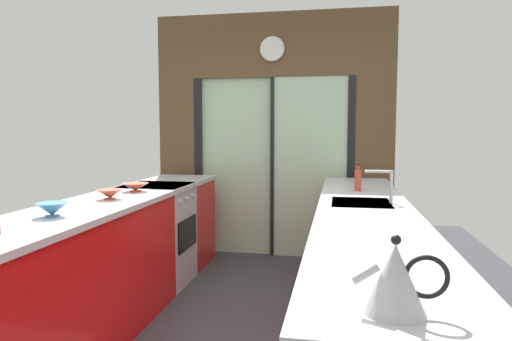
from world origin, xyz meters
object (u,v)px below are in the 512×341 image
mixing_bowl_mid (110,194)px  soap_bottle (358,180)px  oven_range (157,235)px  kettle (396,278)px  mixing_bowl_far (135,187)px  mixing_bowl_near (52,209)px

mixing_bowl_mid → soap_bottle: soap_bottle is taller
oven_range → kettle: 3.25m
mixing_bowl_far → kettle: bearing=-50.7°
mixing_bowl_far → kettle: kettle is taller
mixing_bowl_far → kettle: (1.78, -2.18, 0.06)m
mixing_bowl_far → soap_bottle: soap_bottle is taller
mixing_bowl_near → kettle: (1.78, -1.08, 0.05)m
oven_range → mixing_bowl_mid: size_ratio=4.95×
kettle → mixing_bowl_mid: bearing=135.4°
kettle → mixing_bowl_far: bearing=129.3°
mixing_bowl_far → soap_bottle: size_ratio=0.95×
mixing_bowl_near → mixing_bowl_mid: size_ratio=0.97×
soap_bottle → mixing_bowl_mid: bearing=-156.4°
mixing_bowl_mid → kettle: kettle is taller
kettle → soap_bottle: (-0.00, 2.54, -0.00)m
mixing_bowl_far → mixing_bowl_mid: bearing=-90.0°
oven_range → mixing_bowl_mid: 1.02m
soap_bottle → oven_range: bearing=176.5°
mixing_bowl_near → mixing_bowl_far: 1.09m
mixing_bowl_near → mixing_bowl_far: bearing=90.0°
mixing_bowl_mid → mixing_bowl_far: bearing=90.0°
kettle → mixing_bowl_near: bearing=148.7°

